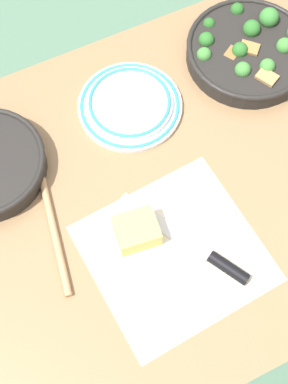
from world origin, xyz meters
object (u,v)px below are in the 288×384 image
wooden_spoon (46,196)px  cheese_block (137,231)px  skillet_broccoli (250,50)px  dinner_plate_stack (130,104)px  grater_knife (201,250)px

wooden_spoon → cheese_block: (0.13, -0.15, 0.02)m
skillet_broccoli → wooden_spoon: skillet_broccoli is taller
cheese_block → dinner_plate_stack: size_ratio=0.39×
skillet_broccoli → wooden_spoon: bearing=-166.8°
grater_knife → dinner_plate_stack: size_ratio=1.19×
cheese_block → dinner_plate_stack: 0.30m
cheese_block → grater_knife: bearing=-40.8°
skillet_broccoli → dinner_plate_stack: bearing=-178.8°
dinner_plate_stack → skillet_broccoli: bearing=1.0°
wooden_spoon → grater_knife: grater_knife is taller
grater_knife → dinner_plate_stack: bearing=-31.2°
dinner_plate_stack → cheese_block: bearing=-112.6°
wooden_spoon → cheese_block: cheese_block is taller
grater_knife → dinner_plate_stack: (0.02, 0.36, 0.00)m
skillet_broccoli → grater_knife: size_ratio=1.49×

